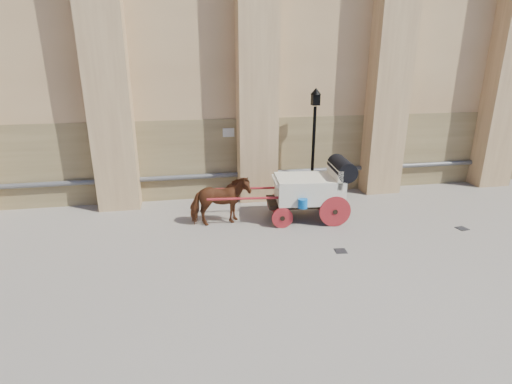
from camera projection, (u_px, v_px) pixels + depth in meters
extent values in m
plane|color=slate|center=(311.00, 235.00, 12.14)|extent=(90.00, 90.00, 0.00)
cube|color=#9B865A|center=(328.00, 153.00, 15.87)|extent=(44.00, 0.35, 3.00)
cylinder|color=#59595B|center=(330.00, 170.00, 15.81)|extent=(42.00, 0.18, 0.18)
cube|color=beige|center=(229.00, 132.00, 14.68)|extent=(0.42, 0.04, 0.32)
imported|color=brown|center=(220.00, 201.00, 12.66)|extent=(1.96, 1.07, 1.58)
cube|color=black|center=(305.00, 201.00, 13.16)|extent=(2.57, 1.37, 0.13)
cube|color=beige|center=(309.00, 188.00, 13.03)|extent=(2.26, 1.62, 0.78)
cube|color=beige|center=(335.00, 175.00, 12.95)|extent=(0.32, 1.41, 0.61)
cube|color=beige|center=(280.00, 181.00, 12.87)|extent=(0.52, 1.26, 0.11)
cylinder|color=black|center=(342.00, 168.00, 12.89)|extent=(0.77, 1.46, 0.63)
cylinder|color=maroon|center=(335.00, 211.00, 12.61)|extent=(1.01, 0.17, 1.01)
cylinder|color=maroon|center=(324.00, 197.00, 13.92)|extent=(1.01, 0.17, 1.01)
cylinder|color=maroon|center=(282.00, 218.00, 12.54)|extent=(0.67, 0.14, 0.67)
cylinder|color=maroon|center=(277.00, 203.00, 13.85)|extent=(0.67, 0.14, 0.67)
cylinder|color=maroon|center=(250.00, 198.00, 12.44)|extent=(2.68, 0.36, 0.08)
cylinder|color=maroon|center=(248.00, 188.00, 13.39)|extent=(2.68, 0.36, 0.08)
cylinder|color=blue|center=(303.00, 203.00, 12.34)|extent=(0.29, 0.29, 0.29)
cylinder|color=black|center=(313.00, 154.00, 14.76)|extent=(0.12, 0.12, 3.47)
cone|color=black|center=(311.00, 194.00, 15.26)|extent=(0.35, 0.35, 0.35)
cube|color=black|center=(316.00, 99.00, 14.12)|extent=(0.27, 0.27, 0.40)
cone|color=black|center=(316.00, 91.00, 14.03)|extent=(0.39, 0.39, 0.23)
cube|color=black|center=(341.00, 251.00, 11.12)|extent=(0.35, 0.35, 0.01)
cube|color=black|center=(462.00, 228.00, 12.58)|extent=(0.37, 0.37, 0.01)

